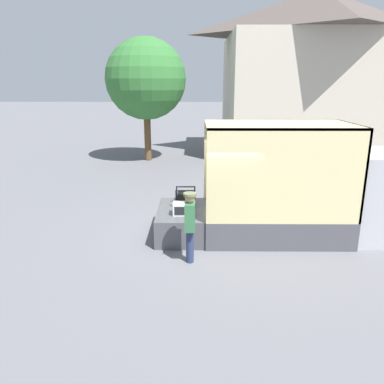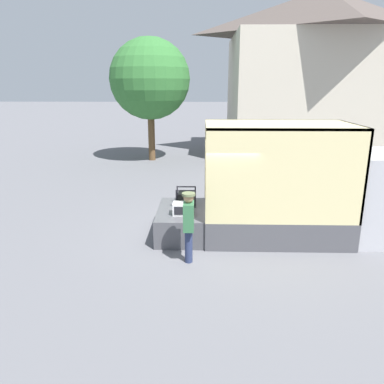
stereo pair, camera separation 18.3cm
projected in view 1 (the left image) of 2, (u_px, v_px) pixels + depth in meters
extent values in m
plane|color=slate|center=(204.00, 234.00, 10.47)|extent=(160.00, 160.00, 0.00)
cube|color=#4C4C51|center=(273.00, 222.00, 10.36)|extent=(3.80, 2.25, 0.74)
cube|color=beige|center=(269.00, 160.00, 10.98)|extent=(3.80, 0.06, 2.34)
cube|color=beige|center=(286.00, 178.00, 8.88)|extent=(3.80, 0.06, 2.34)
cube|color=beige|center=(347.00, 168.00, 9.92)|extent=(0.06, 2.25, 2.34)
cube|color=beige|center=(279.00, 125.00, 9.61)|extent=(3.80, 2.25, 0.06)
cylinder|color=yellow|center=(257.00, 208.00, 9.89)|extent=(0.26, 0.26, 0.32)
cube|color=#B2A893|center=(308.00, 200.00, 10.53)|extent=(0.44, 0.32, 0.33)
cube|color=#4C4C51|center=(181.00, 222.00, 10.37)|extent=(1.30, 2.14, 0.74)
cube|color=white|center=(183.00, 209.00, 9.82)|extent=(0.55, 0.35, 0.32)
cube|color=black|center=(181.00, 211.00, 9.64)|extent=(0.35, 0.01, 0.22)
cube|color=black|center=(186.00, 199.00, 10.54)|extent=(0.44, 0.35, 0.37)
cylinder|color=slate|center=(192.00, 199.00, 10.54)|extent=(0.17, 0.19, 0.19)
cylinder|color=black|center=(176.00, 199.00, 10.33)|extent=(0.04, 0.04, 0.51)
cylinder|color=black|center=(195.00, 199.00, 10.33)|extent=(0.04, 0.04, 0.51)
cylinder|color=black|center=(177.00, 195.00, 10.72)|extent=(0.04, 0.04, 0.51)
cylinder|color=black|center=(195.00, 195.00, 10.71)|extent=(0.04, 0.04, 0.51)
cylinder|color=black|center=(185.00, 191.00, 10.26)|extent=(0.52, 0.04, 0.04)
cylinder|color=black|center=(186.00, 187.00, 10.65)|extent=(0.52, 0.04, 0.04)
cylinder|color=navy|center=(190.00, 246.00, 8.73)|extent=(0.18, 0.18, 0.82)
cube|color=#336B42|center=(190.00, 216.00, 8.52)|extent=(0.24, 0.44, 0.65)
sphere|color=tan|center=(190.00, 198.00, 8.40)|extent=(0.23, 0.23, 0.23)
cylinder|color=#606B47|center=(190.00, 194.00, 8.38)|extent=(0.30, 0.30, 0.06)
cube|color=beige|center=(312.00, 96.00, 21.87)|extent=(9.91, 7.66, 6.68)
pyramid|color=#514742|center=(320.00, 12.00, 20.61)|extent=(10.40, 8.05, 2.34)
cylinder|color=brown|center=(148.00, 138.00, 20.32)|extent=(0.36, 0.36, 2.41)
sphere|color=#337033|center=(146.00, 79.00, 19.46)|extent=(4.19, 4.19, 4.19)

